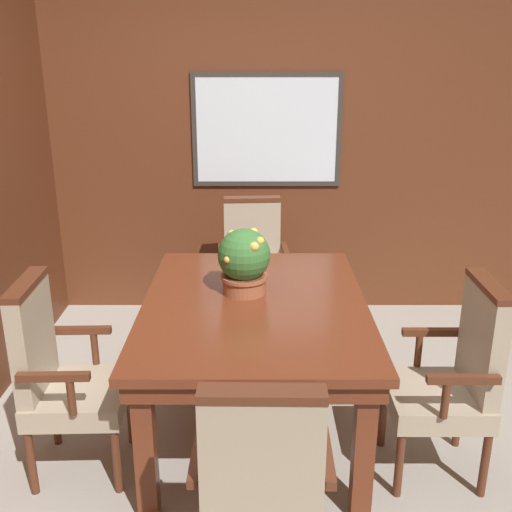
% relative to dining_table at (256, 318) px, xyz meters
% --- Properties ---
extents(ground_plane, '(14.00, 14.00, 0.00)m').
position_rel_dining_table_xyz_m(ground_plane, '(0.02, -0.24, -0.66)').
color(ground_plane, '#A39E93').
extents(wall_back, '(7.20, 0.08, 2.45)m').
position_rel_dining_table_xyz_m(wall_back, '(0.02, 1.71, 0.56)').
color(wall_back, '#5B2D19').
rests_on(wall_back, ground_plane).
extents(dining_table, '(1.17, 1.57, 0.76)m').
position_rel_dining_table_xyz_m(dining_table, '(0.00, 0.00, 0.00)').
color(dining_table, maroon).
rests_on(dining_table, ground_plane).
extents(chair_left_near, '(0.47, 0.50, 1.01)m').
position_rel_dining_table_xyz_m(chair_left_near, '(-0.93, -0.35, -0.13)').
color(chair_left_near, '#562B19').
rests_on(chair_left_near, ground_plane).
extents(chair_head_near, '(0.50, 0.47, 1.01)m').
position_rel_dining_table_xyz_m(chair_head_near, '(0.03, -1.15, -0.13)').
color(chair_head_near, '#562B19').
rests_on(chair_head_near, ground_plane).
extents(chair_right_near, '(0.46, 0.50, 1.01)m').
position_rel_dining_table_xyz_m(chair_right_near, '(0.95, -0.37, -0.13)').
color(chair_right_near, '#562B19').
rests_on(chair_right_near, ground_plane).
extents(chair_head_far, '(0.51, 0.49, 1.01)m').
position_rel_dining_table_xyz_m(chair_head_far, '(-0.01, 1.18, -0.13)').
color(chair_head_far, '#562B19').
rests_on(chair_head_far, ground_plane).
extents(potted_plant, '(0.28, 0.28, 0.36)m').
position_rel_dining_table_xyz_m(potted_plant, '(-0.06, 0.13, 0.28)').
color(potted_plant, '#9E5638').
rests_on(potted_plant, dining_table).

